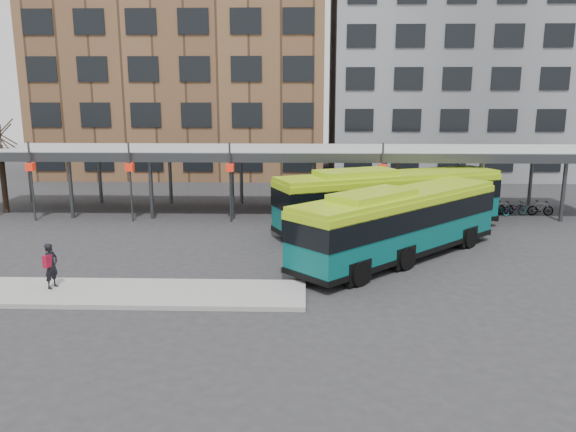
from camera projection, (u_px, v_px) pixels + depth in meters
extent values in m
plane|color=#28282B|center=(271.00, 272.00, 24.35)|extent=(120.00, 120.00, 0.00)
cube|color=gray|center=(124.00, 293.00, 21.56)|extent=(14.00, 3.00, 0.18)
cube|color=#999B9E|center=(283.00, 150.00, 36.18)|extent=(40.00, 6.00, 0.35)
cube|color=#383A3D|center=(281.00, 158.00, 33.29)|extent=(40.00, 0.15, 0.55)
cylinder|color=#383A3D|center=(30.00, 176.00, 39.61)|extent=(0.24, 0.24, 3.80)
cylinder|color=#383A3D|center=(71.00, 188.00, 34.58)|extent=(0.24, 0.24, 3.80)
cylinder|color=#383A3D|center=(100.00, 176.00, 39.46)|extent=(0.24, 0.24, 3.80)
cylinder|color=#383A3D|center=(151.00, 188.00, 34.43)|extent=(0.24, 0.24, 3.80)
cylinder|color=#383A3D|center=(170.00, 177.00, 39.31)|extent=(0.24, 0.24, 3.80)
cylinder|color=#383A3D|center=(232.00, 189.00, 34.28)|extent=(0.24, 0.24, 3.80)
cylinder|color=#383A3D|center=(241.00, 177.00, 39.16)|extent=(0.24, 0.24, 3.80)
cylinder|color=#383A3D|center=(314.00, 189.00, 34.13)|extent=(0.24, 0.24, 3.80)
cylinder|color=#383A3D|center=(313.00, 177.00, 39.02)|extent=(0.24, 0.24, 3.80)
cylinder|color=#383A3D|center=(396.00, 190.00, 33.98)|extent=(0.24, 0.24, 3.80)
cylinder|color=#383A3D|center=(385.00, 177.00, 38.87)|extent=(0.24, 0.24, 3.80)
cylinder|color=#383A3D|center=(480.00, 190.00, 33.84)|extent=(0.24, 0.24, 3.80)
cylinder|color=#383A3D|center=(458.00, 178.00, 38.72)|extent=(0.24, 0.24, 3.80)
cylinder|color=#383A3D|center=(563.00, 190.00, 33.69)|extent=(0.24, 0.24, 3.80)
cylinder|color=#383A3D|center=(531.00, 178.00, 38.57)|extent=(0.24, 0.24, 3.80)
cylinder|color=#383A3D|center=(32.00, 182.00, 33.75)|extent=(0.12, 0.12, 4.80)
cube|color=red|center=(30.00, 167.00, 33.56)|extent=(0.45, 0.45, 0.45)
cylinder|color=#383A3D|center=(131.00, 182.00, 33.57)|extent=(0.12, 0.12, 4.80)
cube|color=red|center=(130.00, 167.00, 33.38)|extent=(0.45, 0.45, 0.45)
cylinder|color=#383A3D|center=(230.00, 183.00, 33.39)|extent=(0.12, 0.12, 4.80)
cube|color=red|center=(230.00, 168.00, 33.20)|extent=(0.45, 0.45, 0.45)
cylinder|color=#383A3D|center=(382.00, 183.00, 33.13)|extent=(0.12, 0.12, 4.80)
cube|color=red|center=(382.00, 168.00, 32.93)|extent=(0.45, 0.45, 0.45)
cylinder|color=black|center=(3.00, 179.00, 36.13)|extent=(0.36, 0.36, 4.40)
cylinder|color=black|center=(0.00, 139.00, 35.57)|extent=(0.08, 1.63, 1.59)
cylinder|color=black|center=(0.00, 138.00, 35.67)|extent=(1.63, 0.13, 1.59)
cube|color=brown|center=(186.00, 57.00, 53.54)|extent=(26.00, 14.00, 22.00)
cube|color=slate|center=(460.00, 67.00, 52.98)|extent=(24.00, 14.00, 20.00)
cube|color=#075453|center=(400.00, 224.00, 26.06)|extent=(10.67, 10.53, 2.58)
cube|color=black|center=(400.00, 213.00, 25.95)|extent=(10.75, 10.61, 0.98)
cube|color=#99C213|center=(401.00, 195.00, 25.76)|extent=(10.59, 10.45, 0.21)
cube|color=#99C213|center=(373.00, 196.00, 24.35)|extent=(4.25, 4.22, 0.36)
cube|color=black|center=(399.00, 248.00, 26.31)|extent=(10.75, 10.62, 0.25)
cylinder|color=black|center=(469.00, 238.00, 28.14)|extent=(0.96, 0.94, 1.03)
cylinder|color=black|center=(426.00, 229.00, 29.95)|extent=(0.96, 0.94, 1.03)
cylinder|color=black|center=(405.00, 259.00, 24.58)|extent=(0.96, 0.94, 1.03)
cylinder|color=black|center=(361.00, 247.00, 26.39)|extent=(0.96, 0.94, 1.03)
cylinder|color=black|center=(360.00, 274.00, 22.52)|extent=(0.96, 0.94, 1.03)
cylinder|color=black|center=(315.00, 260.00, 24.34)|extent=(0.96, 0.94, 1.03)
cube|color=#075453|center=(390.00, 201.00, 31.17)|extent=(12.99, 7.67, 2.71)
cube|color=black|center=(390.00, 192.00, 31.05)|extent=(13.07, 7.75, 1.03)
cube|color=#99C213|center=(391.00, 175.00, 30.86)|extent=(12.95, 7.57, 0.22)
cube|color=#99C213|center=(356.00, 173.00, 30.03)|extent=(4.75, 3.52, 0.38)
cube|color=black|center=(389.00, 223.00, 31.43)|extent=(13.08, 7.76, 0.26)
cylinder|color=black|center=(467.00, 221.00, 31.80)|extent=(1.12, 0.73, 1.08)
cylinder|color=black|center=(438.00, 212.00, 34.19)|extent=(1.12, 0.73, 1.08)
cylinder|color=black|center=(381.00, 229.00, 29.76)|extent=(1.12, 0.73, 1.08)
cylinder|color=black|center=(357.00, 219.00, 32.15)|extent=(1.12, 0.73, 1.08)
cylinder|color=black|center=(326.00, 235.00, 28.58)|extent=(1.12, 0.73, 1.08)
cylinder|color=black|center=(305.00, 224.00, 30.97)|extent=(1.12, 0.73, 1.08)
imported|color=black|center=(51.00, 266.00, 21.72)|extent=(0.58, 0.74, 1.78)
cube|color=maroon|center=(47.00, 261.00, 21.50)|extent=(0.27, 0.37, 0.48)
imported|color=slate|center=(454.00, 207.00, 35.99)|extent=(1.84, 1.08, 0.91)
imported|color=slate|center=(467.00, 209.00, 35.27)|extent=(1.74, 0.80, 1.01)
imported|color=slate|center=(482.00, 209.00, 35.33)|extent=(1.82, 1.05, 0.90)
imported|color=slate|center=(494.00, 207.00, 35.85)|extent=(1.63, 0.70, 0.95)
imported|color=slate|center=(496.00, 208.00, 35.73)|extent=(1.78, 1.12, 0.88)
imported|color=slate|center=(502.00, 208.00, 35.74)|extent=(1.59, 0.62, 0.93)
imported|color=slate|center=(515.00, 208.00, 35.54)|extent=(1.91, 1.13, 0.95)
imported|color=slate|center=(540.00, 208.00, 35.58)|extent=(1.63, 0.54, 0.97)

